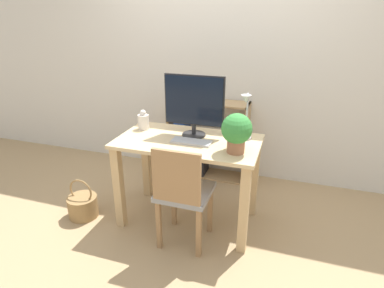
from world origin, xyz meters
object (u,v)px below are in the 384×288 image
(keyboard, at_px, (191,142))
(desk_lamp, at_px, (246,113))
(vase, at_px, (143,121))
(bookshelf, at_px, (194,144))
(monitor, at_px, (194,103))
(basket, at_px, (83,206))
(potted_plant, at_px, (237,131))
(chair, at_px, (182,192))

(keyboard, height_order, desk_lamp, desk_lamp)
(vase, xyz_separation_m, bookshelf, (0.24, 0.75, -0.49))
(monitor, bearing_deg, vase, 177.69)
(keyboard, distance_m, bookshelf, 1.06)
(vase, bearing_deg, desk_lamp, -0.77)
(keyboard, height_order, vase, vase)
(monitor, bearing_deg, bookshelf, 107.48)
(keyboard, xyz_separation_m, basket, (-0.98, -0.21, -0.67))
(monitor, distance_m, vase, 0.52)
(keyboard, bearing_deg, monitor, 100.60)
(monitor, distance_m, keyboard, 0.32)
(basket, bearing_deg, keyboard, 11.99)
(vase, relative_size, basket, 0.47)
(keyboard, bearing_deg, desk_lamp, 23.05)
(potted_plant, xyz_separation_m, bookshelf, (-0.65, 1.01, -0.58))
(monitor, distance_m, desk_lamp, 0.43)
(vase, bearing_deg, bookshelf, 72.57)
(bookshelf, bearing_deg, monitor, -72.52)
(potted_plant, bearing_deg, chair, -149.16)
(desk_lamp, distance_m, chair, 0.79)
(potted_plant, bearing_deg, bookshelf, 122.63)
(chair, xyz_separation_m, basket, (-1.00, 0.08, -0.38))
(bookshelf, height_order, basket, bookshelf)
(keyboard, bearing_deg, potted_plant, -11.39)
(desk_lamp, xyz_separation_m, chair, (-0.37, -0.45, -0.53))
(monitor, relative_size, potted_plant, 1.71)
(keyboard, height_order, bookshelf, bookshelf)
(monitor, relative_size, chair, 0.59)
(desk_lamp, bearing_deg, potted_plant, -95.48)
(desk_lamp, distance_m, basket, 1.69)
(vase, bearing_deg, chair, -41.11)
(potted_plant, distance_m, basket, 1.59)
(vase, relative_size, chair, 0.20)
(keyboard, relative_size, chair, 0.37)
(chair, bearing_deg, basket, 171.92)
(basket, bearing_deg, monitor, 21.28)
(monitor, relative_size, keyboard, 1.59)
(monitor, distance_m, chair, 0.73)
(chair, relative_size, bookshelf, 1.00)
(keyboard, bearing_deg, chair, -85.45)
(monitor, relative_size, desk_lamp, 1.31)
(potted_plant, height_order, basket, potted_plant)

